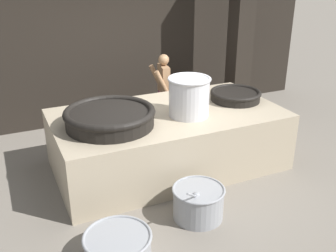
% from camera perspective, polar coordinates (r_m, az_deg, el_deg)
% --- Properties ---
extents(ground_plane, '(60.00, 60.00, 0.00)m').
position_cam_1_polar(ground_plane, '(6.53, 0.00, -5.65)').
color(ground_plane, slate).
extents(back_wall, '(8.87, 0.24, 3.47)m').
position_cam_1_polar(back_wall, '(8.22, -7.53, 13.06)').
color(back_wall, black).
rests_on(back_wall, ground_plane).
extents(support_pillar, '(0.39, 0.39, 3.47)m').
position_cam_1_polar(support_pillar, '(8.26, 10.49, 12.93)').
color(support_pillar, black).
rests_on(support_pillar, ground_plane).
extents(hearth_platform, '(3.56, 1.93, 0.93)m').
position_cam_1_polar(hearth_platform, '(6.32, 0.00, -1.94)').
color(hearth_platform, tan).
rests_on(hearth_platform, ground_plane).
extents(giant_wok_near, '(1.31, 1.31, 0.26)m').
position_cam_1_polar(giant_wok_near, '(5.65, -8.44, 1.35)').
color(giant_wok_near, black).
rests_on(giant_wok_near, hearth_platform).
extents(giant_wok_far, '(0.86, 0.86, 0.17)m').
position_cam_1_polar(giant_wok_far, '(6.74, 9.77, 4.44)').
color(giant_wok_far, black).
rests_on(giant_wok_far, hearth_platform).
extents(stock_pot, '(0.65, 0.65, 0.60)m').
position_cam_1_polar(stock_pot, '(5.92, 3.07, 4.37)').
color(stock_pot, silver).
rests_on(stock_pot, hearth_platform).
extents(cook, '(0.39, 0.57, 1.49)m').
position_cam_1_polar(cook, '(7.68, -0.68, 5.39)').
color(cook, '#9E7551').
rests_on(cook, ground_plane).
extents(prep_bowl_vegetables, '(0.73, 0.76, 0.69)m').
position_cam_1_polar(prep_bowl_vegetables, '(5.22, 4.41, -10.83)').
color(prep_bowl_vegetables, gray).
rests_on(prep_bowl_vegetables, ground_plane).
extents(prep_bowl_meat, '(0.79, 0.79, 0.31)m').
position_cam_1_polar(prep_bowl_meat, '(4.66, -7.30, -16.81)').
color(prep_bowl_meat, gray).
rests_on(prep_bowl_meat, ground_plane).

